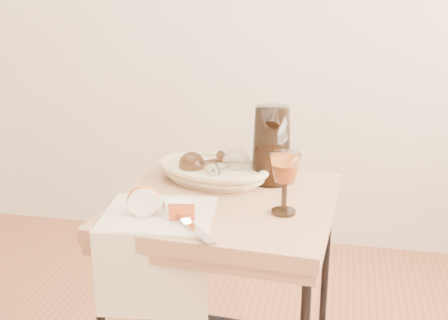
% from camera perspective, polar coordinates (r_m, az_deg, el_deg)
% --- Properties ---
extents(side_table, '(0.64, 0.64, 0.76)m').
position_cam_1_polar(side_table, '(1.80, 0.14, -15.23)').
color(side_table, brown).
rests_on(side_table, floor).
extents(tea_towel, '(0.32, 0.29, 0.01)m').
position_cam_1_polar(tea_towel, '(1.52, -6.52, -5.35)').
color(tea_towel, '#F8E7BA').
rests_on(tea_towel, side_table).
extents(bread_basket, '(0.38, 0.32, 0.05)m').
position_cam_1_polar(bread_basket, '(1.75, -1.13, -1.26)').
color(bread_basket, tan).
rests_on(bread_basket, side_table).
extents(goblet_lying_a, '(0.15, 0.15, 0.08)m').
position_cam_1_polar(goblet_lying_a, '(1.76, -1.94, -0.23)').
color(goblet_lying_a, brown).
rests_on(goblet_lying_a, bread_basket).
extents(goblet_lying_b, '(0.15, 0.17, 0.09)m').
position_cam_1_polar(goblet_lying_b, '(1.71, 0.26, -0.62)').
color(goblet_lying_b, white).
rests_on(goblet_lying_b, bread_basket).
extents(pitcher, '(0.22, 0.27, 0.27)m').
position_cam_1_polar(pitcher, '(1.72, 4.76, 1.50)').
color(pitcher, black).
rests_on(pitcher, side_table).
extents(wine_goblet, '(0.10, 0.10, 0.17)m').
position_cam_1_polar(wine_goblet, '(1.50, 6.06, -2.34)').
color(wine_goblet, white).
rests_on(wine_goblet, side_table).
extents(apple_half, '(0.09, 0.07, 0.08)m').
position_cam_1_polar(apple_half, '(1.50, -8.08, -3.96)').
color(apple_half, '#D80001').
rests_on(apple_half, tea_towel).
extents(apple_wedge, '(0.07, 0.05, 0.04)m').
position_cam_1_polar(apple_wedge, '(1.48, -4.55, -4.94)').
color(apple_wedge, white).
rests_on(apple_wedge, tea_towel).
extents(table_knife, '(0.19, 0.21, 0.02)m').
position_cam_1_polar(table_knife, '(1.44, -3.80, -5.98)').
color(table_knife, silver).
rests_on(table_knife, tea_towel).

